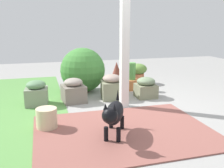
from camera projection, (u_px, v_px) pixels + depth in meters
ground_plane at (127, 110)px, 4.45m from camera, size 12.00×12.00×0.00m
brick_path at (124, 131)px, 3.55m from camera, size 1.80×2.40×0.02m
porch_pillar at (124, 35)px, 4.33m from camera, size 0.14×0.14×2.51m
stone_planter_nearest at (146, 87)px, 5.14m from camera, size 0.39×0.39×0.41m
stone_planter_near at (112, 87)px, 5.03m from camera, size 0.46×0.43×0.49m
stone_planter_mid at (74, 91)px, 4.85m from camera, size 0.49×0.46×0.46m
stone_planter_far at (36, 93)px, 4.65m from camera, size 0.41×0.42×0.46m
round_shrub at (83, 70)px, 5.51m from camera, size 0.95×0.95×0.95m
terracotta_pot_tall at (132, 80)px, 5.73m from camera, size 0.31×0.31×0.61m
terracotta_pot_broad at (138, 72)px, 6.33m from camera, size 0.43×0.43×0.49m
terracotta_pot_spiky at (117, 74)px, 6.23m from camera, size 0.29×0.29×0.55m
dog at (114, 114)px, 3.29m from camera, size 0.80×0.49×0.57m
ceramic_urn at (47, 119)px, 3.61m from camera, size 0.29×0.29×0.30m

